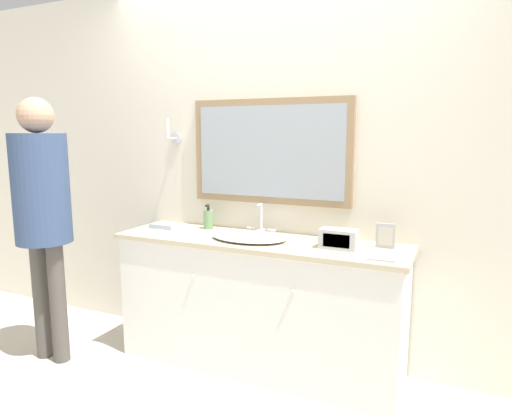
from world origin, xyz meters
The scene contains 10 objects.
ground_plane centered at (0.00, 0.00, 0.00)m, with size 14.00×14.00×0.00m, color beige.
wall_back centered at (0.00, 0.58, 1.28)m, with size 8.00×0.18×2.55m.
vanity_counter centered at (0.00, 0.29, 0.43)m, with size 1.88×0.52×0.86m.
sink_basin centered at (-0.05, 0.28, 0.87)m, with size 0.49×0.38×0.21m.
soap_bottle centered at (-0.45, 0.45, 0.92)m, with size 0.07×0.07×0.17m.
appliance_box centered at (0.52, 0.28, 0.91)m, with size 0.22×0.11×0.11m.
picture_frame centered at (0.76, 0.40, 0.93)m, with size 0.11×0.01×0.15m.
hand_towel_near_sink centered at (-0.75, 0.34, 0.87)m, with size 0.19×0.11×0.03m.
metal_tray centered at (0.79, 0.15, 0.86)m, with size 0.14×0.10×0.01m.
person centered at (-1.31, -0.20, 1.09)m, with size 0.35×0.35×1.74m.
Camera 1 is at (1.16, -2.26, 1.52)m, focal length 32.00 mm.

